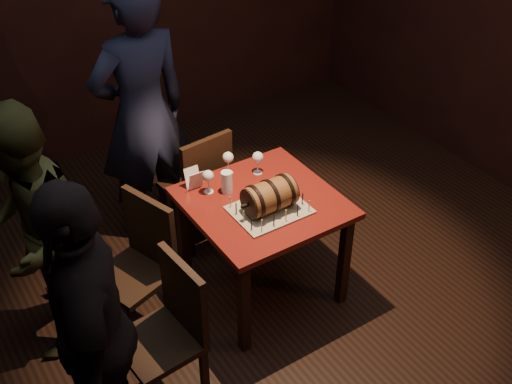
{
  "coord_description": "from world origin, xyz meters",
  "views": [
    {
      "loc": [
        -1.67,
        -2.46,
        3.12
      ],
      "look_at": [
        -0.04,
        0.05,
        0.95
      ],
      "focal_mm": 45.0,
      "sensor_mm": 36.0,
      "label": 1
    }
  ],
  "objects_px": {
    "wine_glass_right": "(258,158)",
    "chair_left_front": "(170,327)",
    "wine_glass_mid": "(228,158)",
    "chair_back": "(200,183)",
    "pint_of_ale": "(227,182)",
    "person_left_front": "(92,330)",
    "pub_table": "(262,214)",
    "barrel_cake": "(270,196)",
    "chair_left_rear": "(141,260)",
    "person_left_rear": "(30,236)",
    "wine_glass_left": "(208,177)",
    "person_back": "(142,116)"
  },
  "relations": [
    {
      "from": "wine_glass_mid",
      "to": "pint_of_ale",
      "type": "xyz_separation_m",
      "value": [
        -0.12,
        -0.17,
        -0.04
      ]
    },
    {
      "from": "wine_glass_right",
      "to": "chair_left_front",
      "type": "height_order",
      "value": "chair_left_front"
    },
    {
      "from": "person_left_front",
      "to": "pint_of_ale",
      "type": "bearing_deg",
      "value": 141.31
    },
    {
      "from": "wine_glass_left",
      "to": "chair_left_front",
      "type": "xyz_separation_m",
      "value": [
        -0.64,
        -0.68,
        -0.35
      ]
    },
    {
      "from": "wine_glass_right",
      "to": "person_left_front",
      "type": "height_order",
      "value": "person_left_front"
    },
    {
      "from": "chair_left_front",
      "to": "person_back",
      "type": "height_order",
      "value": "person_back"
    },
    {
      "from": "wine_glass_mid",
      "to": "pub_table",
      "type": "bearing_deg",
      "value": -86.3
    },
    {
      "from": "wine_glass_mid",
      "to": "chair_left_front",
      "type": "xyz_separation_m",
      "value": [
        -0.85,
        -0.79,
        -0.34
      ]
    },
    {
      "from": "wine_glass_right",
      "to": "pint_of_ale",
      "type": "bearing_deg",
      "value": -165.64
    },
    {
      "from": "barrel_cake",
      "to": "wine_glass_mid",
      "type": "bearing_deg",
      "value": 90.1
    },
    {
      "from": "wine_glass_mid",
      "to": "chair_left_rear",
      "type": "bearing_deg",
      "value": -163.67
    },
    {
      "from": "wine_glass_right",
      "to": "chair_left_front",
      "type": "relative_size",
      "value": 0.17
    },
    {
      "from": "chair_back",
      "to": "pint_of_ale",
      "type": "bearing_deg",
      "value": -96.31
    },
    {
      "from": "chair_back",
      "to": "chair_left_rear",
      "type": "xyz_separation_m",
      "value": [
        -0.69,
        -0.51,
        0.0
      ]
    },
    {
      "from": "wine_glass_left",
      "to": "person_back",
      "type": "height_order",
      "value": "person_back"
    },
    {
      "from": "person_left_front",
      "to": "wine_glass_right",
      "type": "bearing_deg",
      "value": 138.35
    },
    {
      "from": "pint_of_ale",
      "to": "chair_left_rear",
      "type": "distance_m",
      "value": 0.71
    },
    {
      "from": "wine_glass_mid",
      "to": "chair_left_front",
      "type": "relative_size",
      "value": 0.17
    },
    {
      "from": "barrel_cake",
      "to": "chair_left_rear",
      "type": "xyz_separation_m",
      "value": [
        -0.75,
        0.26,
        -0.34
      ]
    },
    {
      "from": "wine_glass_mid",
      "to": "pint_of_ale",
      "type": "height_order",
      "value": "wine_glass_mid"
    },
    {
      "from": "person_left_rear",
      "to": "pint_of_ale",
      "type": "bearing_deg",
      "value": 103.94
    },
    {
      "from": "wine_glass_left",
      "to": "person_left_front",
      "type": "bearing_deg",
      "value": -144.02
    },
    {
      "from": "person_left_rear",
      "to": "person_left_front",
      "type": "xyz_separation_m",
      "value": [
        0.03,
        -0.88,
        0.04
      ]
    },
    {
      "from": "pub_table",
      "to": "chair_left_rear",
      "type": "relative_size",
      "value": 0.97
    },
    {
      "from": "wine_glass_left",
      "to": "pint_of_ale",
      "type": "distance_m",
      "value": 0.12
    },
    {
      "from": "chair_left_front",
      "to": "person_left_front",
      "type": "distance_m",
      "value": 0.54
    },
    {
      "from": "barrel_cake",
      "to": "person_left_front",
      "type": "distance_m",
      "value": 1.34
    },
    {
      "from": "wine_glass_mid",
      "to": "person_left_front",
      "type": "height_order",
      "value": "person_left_front"
    },
    {
      "from": "wine_glass_left",
      "to": "pint_of_ale",
      "type": "relative_size",
      "value": 1.07
    },
    {
      "from": "pint_of_ale",
      "to": "chair_left_rear",
      "type": "xyz_separation_m",
      "value": [
        -0.64,
        -0.05,
        -0.3
      ]
    },
    {
      "from": "wine_glass_mid",
      "to": "person_left_rear",
      "type": "relative_size",
      "value": 0.1
    },
    {
      "from": "barrel_cake",
      "to": "person_back",
      "type": "relative_size",
      "value": 0.18
    },
    {
      "from": "wine_glass_left",
      "to": "pint_of_ale",
      "type": "height_order",
      "value": "wine_glass_left"
    },
    {
      "from": "wine_glass_left",
      "to": "wine_glass_mid",
      "type": "relative_size",
      "value": 1.0
    },
    {
      "from": "barrel_cake",
      "to": "chair_left_rear",
      "type": "relative_size",
      "value": 0.39
    },
    {
      "from": "person_left_front",
      "to": "chair_back",
      "type": "bearing_deg",
      "value": 153.96
    },
    {
      "from": "pub_table",
      "to": "wine_glass_right",
      "type": "distance_m",
      "value": 0.38
    },
    {
      "from": "wine_glass_mid",
      "to": "person_left_rear",
      "type": "bearing_deg",
      "value": -179.94
    },
    {
      "from": "pub_table",
      "to": "chair_left_front",
      "type": "xyz_separation_m",
      "value": [
        -0.87,
        -0.42,
        -0.12
      ]
    },
    {
      "from": "wine_glass_right",
      "to": "person_back",
      "type": "bearing_deg",
      "value": 122.21
    },
    {
      "from": "wine_glass_mid",
      "to": "chair_back",
      "type": "relative_size",
      "value": 0.17
    },
    {
      "from": "pub_table",
      "to": "chair_left_rear",
      "type": "distance_m",
      "value": 0.8
    },
    {
      "from": "person_left_rear",
      "to": "chair_left_front",
      "type": "bearing_deg",
      "value": 51.89
    },
    {
      "from": "wine_glass_mid",
      "to": "pint_of_ale",
      "type": "relative_size",
      "value": 1.07
    },
    {
      "from": "pint_of_ale",
      "to": "chair_left_front",
      "type": "relative_size",
      "value": 0.16
    },
    {
      "from": "wine_glass_left",
      "to": "person_left_front",
      "type": "relative_size",
      "value": 0.1
    },
    {
      "from": "barrel_cake",
      "to": "chair_left_front",
      "type": "relative_size",
      "value": 0.39
    },
    {
      "from": "barrel_cake",
      "to": "wine_glass_left",
      "type": "relative_size",
      "value": 2.23
    },
    {
      "from": "pint_of_ale",
      "to": "person_back",
      "type": "bearing_deg",
      "value": 103.03
    },
    {
      "from": "person_back",
      "to": "person_left_rear",
      "type": "bearing_deg",
      "value": 29.15
    }
  ]
}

